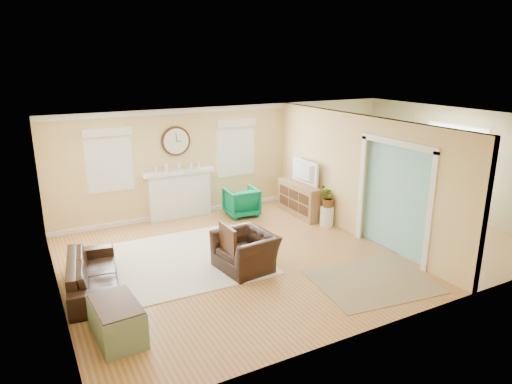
{
  "coord_description": "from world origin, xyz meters",
  "views": [
    {
      "loc": [
        -4.83,
        -7.22,
        3.7
      ],
      "look_at": [
        -0.8,
        0.3,
        1.2
      ],
      "focal_mm": 32.0,
      "sensor_mm": 36.0,
      "label": 1
    }
  ],
  "objects_px": {
    "green_chair": "(241,202)",
    "dining_table": "(389,206)",
    "sofa": "(93,274)",
    "credenza": "(302,199)",
    "eames_chair": "(245,251)"
  },
  "relations": [
    {
      "from": "green_chair",
      "to": "dining_table",
      "type": "xyz_separation_m",
      "value": [
        2.94,
        -1.96,
        0.0
      ]
    },
    {
      "from": "eames_chair",
      "to": "dining_table",
      "type": "xyz_separation_m",
      "value": [
        4.19,
        0.72,
        0.01
      ]
    },
    {
      "from": "green_chair",
      "to": "dining_table",
      "type": "relative_size",
      "value": 0.39
    },
    {
      "from": "sofa",
      "to": "green_chair",
      "type": "height_order",
      "value": "green_chair"
    },
    {
      "from": "credenza",
      "to": "dining_table",
      "type": "xyz_separation_m",
      "value": [
        1.61,
        -1.32,
        -0.05
      ]
    },
    {
      "from": "sofa",
      "to": "green_chair",
      "type": "xyz_separation_m",
      "value": [
        3.84,
        2.21,
        0.06
      ]
    },
    {
      "from": "green_chair",
      "to": "sofa",
      "type": "bearing_deg",
      "value": 33.75
    },
    {
      "from": "eames_chair",
      "to": "dining_table",
      "type": "bearing_deg",
      "value": 92.46
    },
    {
      "from": "green_chair",
      "to": "dining_table",
      "type": "height_order",
      "value": "dining_table"
    },
    {
      "from": "sofa",
      "to": "dining_table",
      "type": "height_order",
      "value": "dining_table"
    },
    {
      "from": "dining_table",
      "to": "eames_chair",
      "type": "bearing_deg",
      "value": 97.05
    },
    {
      "from": "green_chair",
      "to": "credenza",
      "type": "xyz_separation_m",
      "value": [
        1.33,
        -0.65,
        0.05
      ]
    },
    {
      "from": "sofa",
      "to": "eames_chair",
      "type": "height_order",
      "value": "eames_chair"
    },
    {
      "from": "eames_chair",
      "to": "dining_table",
      "type": "distance_m",
      "value": 4.25
    },
    {
      "from": "eames_chair",
      "to": "sofa",
      "type": "bearing_deg",
      "value": -107.62
    }
  ]
}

